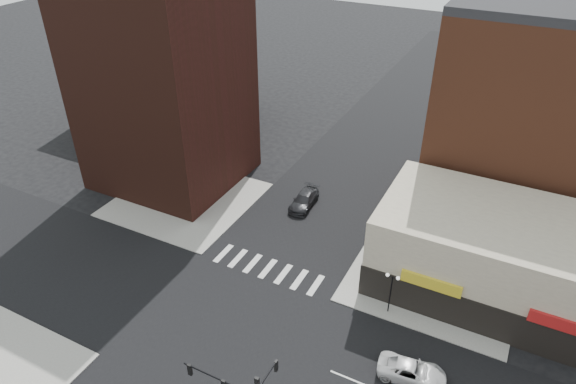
% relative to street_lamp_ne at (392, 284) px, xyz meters
% --- Properties ---
extents(ground, '(240.00, 240.00, 0.00)m').
position_rel_street_lamp_ne_xyz_m(ground, '(-12.00, -8.00, -3.29)').
color(ground, black).
rests_on(ground, ground).
extents(road_ew, '(200.00, 14.00, 0.02)m').
position_rel_street_lamp_ne_xyz_m(road_ew, '(-12.00, -8.00, -3.28)').
color(road_ew, black).
rests_on(road_ew, ground).
extents(road_ns, '(14.00, 200.00, 0.02)m').
position_rel_street_lamp_ne_xyz_m(road_ns, '(-12.00, -8.00, -3.28)').
color(road_ns, black).
rests_on(road_ns, ground).
extents(sidewalk_nw, '(15.00, 15.00, 0.12)m').
position_rel_street_lamp_ne_xyz_m(sidewalk_nw, '(-26.50, 6.50, -3.23)').
color(sidewalk_nw, gray).
rests_on(sidewalk_nw, ground).
extents(sidewalk_ne, '(15.00, 15.00, 0.12)m').
position_rel_street_lamp_ne_xyz_m(sidewalk_ne, '(2.50, 6.50, -3.23)').
color(sidewalk_ne, gray).
rests_on(sidewalk_ne, ground).
extents(building_nw, '(16.00, 15.00, 25.00)m').
position_rel_street_lamp_ne_xyz_m(building_nw, '(-31.00, 10.50, 9.21)').
color(building_nw, '#361911').
rests_on(building_nw, ground).
extents(building_nw_low, '(20.00, 18.00, 12.00)m').
position_rel_street_lamp_ne_xyz_m(building_nw_low, '(-44.00, 26.00, 2.71)').
color(building_nw_low, '#361911').
rests_on(building_nw_low, ground).
extents(building_ne_midrise, '(18.00, 15.00, 22.00)m').
position_rel_street_lamp_ne_xyz_m(building_ne_midrise, '(7.00, 21.50, 7.71)').
color(building_ne_midrise, brown).
rests_on(building_ne_midrise, ground).
extents(building_ne_row, '(24.20, 12.20, 8.00)m').
position_rel_street_lamp_ne_xyz_m(building_ne_row, '(9.00, 7.00, 0.01)').
color(building_ne_row, beige).
rests_on(building_ne_row, ground).
extents(street_lamp_ne, '(1.22, 0.32, 4.16)m').
position_rel_street_lamp_ne_xyz_m(street_lamp_ne, '(0.00, 0.00, 0.00)').
color(street_lamp_ne, black).
rests_on(street_lamp_ne, sidewalk_ne).
extents(white_suv, '(5.42, 3.06, 1.43)m').
position_rel_street_lamp_ne_xyz_m(white_suv, '(3.67, -5.75, -2.58)').
color(white_suv, silver).
rests_on(white_suv, ground).
extents(dark_sedan_north, '(2.51, 5.49, 1.56)m').
position_rel_street_lamp_ne_xyz_m(dark_sedan_north, '(-13.69, 11.66, -2.51)').
color(dark_sedan_north, black).
rests_on(dark_sedan_north, ground).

